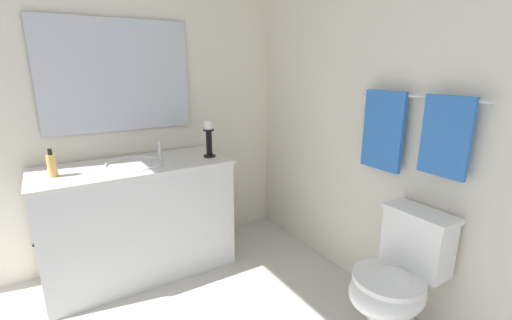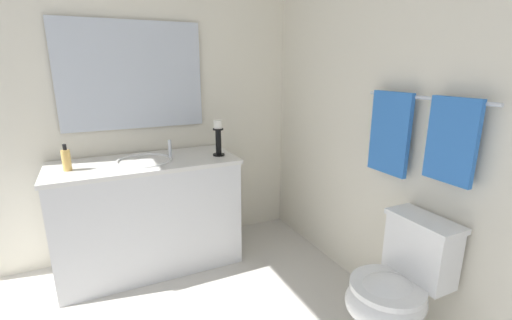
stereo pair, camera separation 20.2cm
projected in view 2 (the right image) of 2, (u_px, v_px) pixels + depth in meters
The scene contains 11 objects.
wall_back at pixel (389, 116), 2.14m from camera, with size 2.64×0.04×2.45m, color silver.
wall_left at pixel (133, 105), 2.73m from camera, with size 0.04×2.69×2.45m, color silver.
vanity_cabinet at pixel (149, 214), 2.66m from camera, with size 0.58×1.33×0.85m.
sink_basin at pixel (145, 166), 2.56m from camera, with size 0.40×0.40×0.24m.
mirror at pixel (132, 76), 2.63m from camera, with size 0.02×1.06×0.80m, color silver.
candle_holder_tall at pixel (218, 137), 2.67m from camera, with size 0.09×0.09×0.27m.
soap_bottle at pixel (66, 160), 2.30m from camera, with size 0.06×0.06×0.18m.
toilet at pixel (396, 289), 1.87m from camera, with size 0.39×0.54×0.75m.
towel_bar at pixel (425, 98), 1.83m from camera, with size 0.02×0.02×0.78m, color silver.
towel_near_vanity at pixel (390, 133), 2.05m from camera, with size 0.28×0.03×0.48m, color blue.
towel_center at pixel (451, 141), 1.70m from camera, with size 0.26×0.03×0.42m, color blue.
Camera 2 is at (1.57, -0.31, 1.53)m, focal length 24.43 mm.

